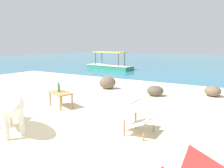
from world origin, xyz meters
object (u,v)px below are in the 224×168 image
low_bench_table (61,95)px  bottle (59,88)px  cow (6,101)px  deck_chair_far (133,114)px  boat_green (110,66)px

low_bench_table → bottle: (-0.09, 0.03, 0.19)m
cow → deck_chair_far: size_ratio=2.28×
cow → low_bench_table: 1.96m
cow → bottle: cow is taller
deck_chair_far → bottle: bearing=167.2°
deck_chair_far → boat_green: size_ratio=0.21×
bottle → low_bench_table: bearing=-17.2°
cow → bottle: 1.99m
low_bench_table → boat_green: 10.18m
bottle → deck_chair_far: 2.76m
boat_green → low_bench_table: bearing=-60.1°
cow → boat_green: 12.08m
deck_chair_far → boat_green: 11.97m
deck_chair_far → low_bench_table: bearing=167.3°
cow → bottle: (-0.44, 1.94, -0.10)m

